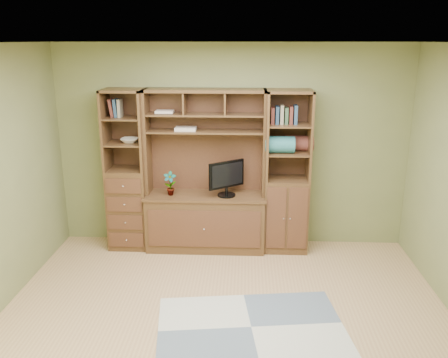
# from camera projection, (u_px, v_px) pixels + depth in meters

# --- Properties ---
(room) EXTENTS (4.60, 4.10, 2.64)m
(room) POSITION_uv_depth(u_px,v_px,m) (224.00, 196.00, 4.19)
(room) COLOR tan
(room) RESTS_ON ground
(center_hutch) EXTENTS (1.54, 0.53, 2.05)m
(center_hutch) POSITION_uv_depth(u_px,v_px,m) (205.00, 172.00, 5.94)
(center_hutch) COLOR #4B301A
(center_hutch) RESTS_ON ground
(left_tower) EXTENTS (0.50, 0.45, 2.05)m
(left_tower) POSITION_uv_depth(u_px,v_px,m) (127.00, 171.00, 6.02)
(left_tower) COLOR #4B301A
(left_tower) RESTS_ON ground
(right_tower) EXTENTS (0.55, 0.45, 2.05)m
(right_tower) POSITION_uv_depth(u_px,v_px,m) (287.00, 173.00, 5.93)
(right_tower) COLOR #4B301A
(right_tower) RESTS_ON ground
(rug) EXTENTS (1.90, 1.39, 0.01)m
(rug) POSITION_uv_depth(u_px,v_px,m) (251.00, 327.00, 4.49)
(rug) COLOR gray
(rug) RESTS_ON ground
(monitor) EXTENTS (0.54, 0.48, 0.62)m
(monitor) POSITION_uv_depth(u_px,v_px,m) (227.00, 172.00, 5.89)
(monitor) COLOR black
(monitor) RESTS_ON center_hutch
(orchid) EXTENTS (0.16, 0.11, 0.31)m
(orchid) POSITION_uv_depth(u_px,v_px,m) (170.00, 184.00, 5.97)
(orchid) COLOR #AE673A
(orchid) RESTS_ON center_hutch
(magazines) EXTENTS (0.26, 0.19, 0.04)m
(magazines) POSITION_uv_depth(u_px,v_px,m) (186.00, 129.00, 5.88)
(magazines) COLOR beige
(magazines) RESTS_ON center_hutch
(bowl) EXTENTS (0.22, 0.22, 0.05)m
(bowl) POSITION_uv_depth(u_px,v_px,m) (130.00, 140.00, 5.91)
(bowl) COLOR white
(bowl) RESTS_ON left_tower
(blanket_teal) EXTENTS (0.36, 0.21, 0.21)m
(blanket_teal) POSITION_uv_depth(u_px,v_px,m) (280.00, 145.00, 5.78)
(blanket_teal) COLOR #2A6B70
(blanket_teal) RESTS_ON right_tower
(blanket_red) EXTENTS (0.34, 0.19, 0.19)m
(blanket_red) POSITION_uv_depth(u_px,v_px,m) (299.00, 143.00, 5.90)
(blanket_red) COLOR brown
(blanket_red) RESTS_ON right_tower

